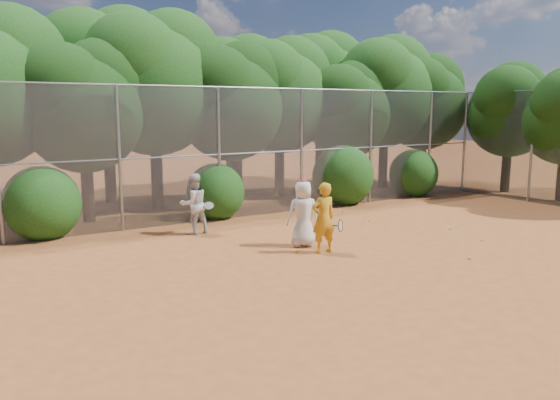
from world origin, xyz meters
TOP-DOWN VIEW (x-y plane):
  - ground at (0.00, 0.00)m, footprint 80.00×80.00m
  - fence_back at (-0.12, 6.00)m, footprint 20.05×0.09m
  - fence_side at (10.00, 3.00)m, footprint 0.09×6.09m
  - tree_2 at (-4.45, 7.83)m, footprint 3.99×3.47m
  - tree_3 at (-1.94, 8.84)m, footprint 4.89×4.26m
  - tree_4 at (0.55, 8.24)m, footprint 4.19×3.64m
  - tree_5 at (3.06, 9.04)m, footprint 4.51×3.92m
  - tree_6 at (5.55, 8.03)m, footprint 3.86×3.36m
  - tree_7 at (8.06, 8.64)m, footprint 4.77×4.14m
  - tree_8 at (10.05, 8.34)m, footprint 4.25×3.70m
  - tree_10 at (-2.93, 11.05)m, footprint 5.15×4.48m
  - tree_11 at (2.06, 10.64)m, footprint 4.64×4.03m
  - tree_12 at (6.56, 11.24)m, footprint 5.02×4.37m
  - tree_13 at (11.45, 5.03)m, footprint 3.86×3.36m
  - bush_0 at (-6.00, 6.30)m, footprint 2.00×2.00m
  - bush_1 at (-1.00, 6.30)m, footprint 1.80×1.80m
  - bush_2 at (4.00, 6.30)m, footprint 2.20×2.20m
  - bush_3 at (7.50, 6.30)m, footprint 1.90×1.90m
  - player_yellow at (-0.65, 1.14)m, footprint 0.81×0.52m
  - player_teen at (-0.70, 1.91)m, footprint 0.92×0.74m
  - player_white at (-2.46, 4.57)m, footprint 0.91×0.81m
  - ball_0 at (3.85, 1.25)m, footprint 0.07×0.07m
  - ball_1 at (2.68, 3.33)m, footprint 0.07×0.07m
  - ball_2 at (1.79, -1.10)m, footprint 0.07×0.07m
  - ball_3 at (3.50, -0.10)m, footprint 0.07×0.07m
  - ball_4 at (-1.18, 1.46)m, footprint 0.07×0.07m
  - ball_5 at (2.97, 4.95)m, footprint 0.07×0.07m

SIDE VIEW (x-z plane):
  - ground at x=0.00m, z-range 0.00..0.00m
  - ball_0 at x=3.85m, z-range 0.00..0.07m
  - ball_1 at x=2.68m, z-range 0.00..0.07m
  - ball_2 at x=1.79m, z-range 0.00..0.07m
  - ball_3 at x=3.50m, z-range 0.00..0.07m
  - ball_4 at x=-1.18m, z-range 0.00..0.07m
  - ball_5 at x=2.97m, z-range 0.00..0.07m
  - player_white at x=-2.46m, z-range 0.00..1.65m
  - player_teen at x=-0.70m, z-range -0.01..1.66m
  - player_yellow at x=-0.65m, z-range 0.00..1.67m
  - bush_1 at x=-1.00m, z-range 0.00..1.80m
  - bush_3 at x=7.50m, z-range 0.00..1.90m
  - bush_0 at x=-6.00m, z-range 0.00..2.00m
  - bush_2 at x=4.00m, z-range 0.00..2.20m
  - fence_side at x=10.00m, z-range 0.04..4.06m
  - fence_back at x=-0.12m, z-range 0.04..4.06m
  - tree_6 at x=5.55m, z-range 0.82..6.11m
  - tree_13 at x=11.45m, z-range 0.82..6.11m
  - tree_2 at x=-4.45m, z-range 0.85..6.32m
  - tree_4 at x=0.55m, z-range 0.89..6.62m
  - tree_8 at x=10.05m, z-range 0.91..6.73m
  - tree_5 at x=3.06m, z-range 0.96..7.13m
  - tree_11 at x=2.06m, z-range 0.99..7.34m
  - tree_7 at x=8.06m, z-range 1.02..7.54m
  - tree_3 at x=-1.94m, z-range 1.04..7.75m
  - tree_12 at x=6.56m, z-range 1.07..7.95m
  - tree_10 at x=-2.93m, z-range 1.10..8.16m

